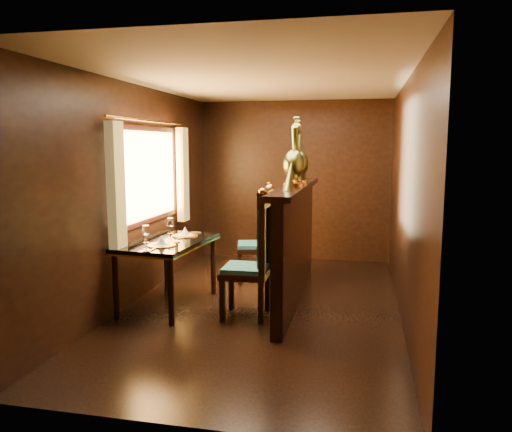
# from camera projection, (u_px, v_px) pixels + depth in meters

# --- Properties ---
(ground) EXTENTS (5.00, 5.00, 0.00)m
(ground) POSITION_uv_depth(u_px,v_px,m) (263.00, 306.00, 5.65)
(ground) COLOR black
(ground) RESTS_ON ground
(room_shell) EXTENTS (3.04, 5.04, 2.52)m
(room_shell) POSITION_uv_depth(u_px,v_px,m) (256.00, 166.00, 5.46)
(room_shell) COLOR black
(room_shell) RESTS_ON ground
(partition) EXTENTS (0.26, 2.70, 1.36)m
(partition) POSITION_uv_depth(u_px,v_px,m) (295.00, 241.00, 5.77)
(partition) COLOR black
(partition) RESTS_ON ground
(dining_table) EXTENTS (0.88, 1.34, 0.95)m
(dining_table) POSITION_uv_depth(u_px,v_px,m) (168.00, 247.00, 5.58)
(dining_table) COLOR black
(dining_table) RESTS_ON ground
(chair_left) EXTENTS (0.51, 0.56, 1.39)m
(chair_left) POSITION_uv_depth(u_px,v_px,m) (258.00, 250.00, 5.21)
(chair_left) COLOR black
(chair_left) RESTS_ON ground
(chair_right) EXTENTS (0.58, 0.60, 1.32)m
(chair_right) POSITION_uv_depth(u_px,v_px,m) (263.00, 230.00, 6.61)
(chair_right) COLOR black
(chair_right) RESTS_ON ground
(peacock_left) EXTENTS (0.24, 0.64, 0.77)m
(peacock_left) POSITION_uv_depth(u_px,v_px,m) (294.00, 151.00, 5.41)
(peacock_left) COLOR #184A2A
(peacock_left) RESTS_ON partition
(peacock_right) EXTENTS (0.23, 0.62, 0.73)m
(peacock_right) POSITION_uv_depth(u_px,v_px,m) (299.00, 152.00, 5.87)
(peacock_right) COLOR #184A2A
(peacock_right) RESTS_ON partition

